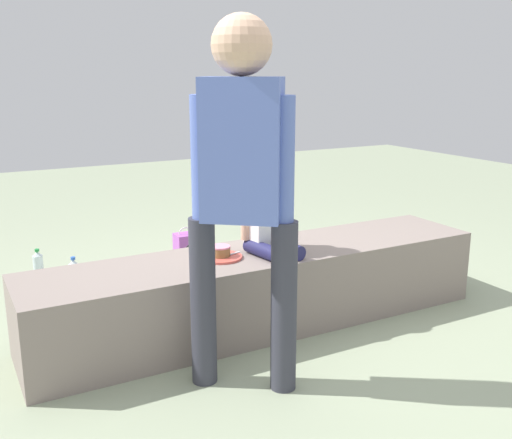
{
  "coord_description": "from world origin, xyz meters",
  "views": [
    {
      "loc": [
        -1.46,
        -2.61,
        1.33
      ],
      "look_at": [
        -0.18,
        -0.25,
        0.66
      ],
      "focal_mm": 41.8,
      "sensor_mm": 36.0,
      "label": 1
    }
  ],
  "objects_px": {
    "cake_box_white": "(304,268)",
    "child_seated": "(268,212)",
    "water_bottle_near_gift": "(74,275)",
    "water_bottle_far_side": "(38,265)",
    "handbag_black_leather": "(199,278)",
    "adult_standing": "(242,174)",
    "gift_bag": "(193,254)",
    "cake_plate": "(220,254)"
  },
  "relations": [
    {
      "from": "child_seated",
      "to": "gift_bag",
      "type": "relative_size",
      "value": 1.42
    },
    {
      "from": "adult_standing",
      "to": "gift_bag",
      "type": "xyz_separation_m",
      "value": [
        0.36,
        1.44,
        -0.78
      ]
    },
    {
      "from": "cake_plate",
      "to": "water_bottle_near_gift",
      "type": "bearing_deg",
      "value": 118.13
    },
    {
      "from": "child_seated",
      "to": "water_bottle_far_side",
      "type": "xyz_separation_m",
      "value": [
        -0.97,
        1.35,
        -0.53
      ]
    },
    {
      "from": "water_bottle_far_side",
      "to": "cake_box_white",
      "type": "xyz_separation_m",
      "value": [
        1.55,
        -0.82,
        -0.03
      ]
    },
    {
      "from": "cake_plate",
      "to": "handbag_black_leather",
      "type": "height_order",
      "value": "cake_plate"
    },
    {
      "from": "water_bottle_near_gift",
      "to": "water_bottle_far_side",
      "type": "height_order",
      "value": "water_bottle_near_gift"
    },
    {
      "from": "water_bottle_far_side",
      "to": "water_bottle_near_gift",
      "type": "bearing_deg",
      "value": -64.28
    },
    {
      "from": "child_seated",
      "to": "handbag_black_leather",
      "type": "distance_m",
      "value": 0.73
    },
    {
      "from": "cake_plate",
      "to": "handbag_black_leather",
      "type": "xyz_separation_m",
      "value": [
        0.09,
        0.49,
        -0.3
      ]
    },
    {
      "from": "child_seated",
      "to": "adult_standing",
      "type": "height_order",
      "value": "adult_standing"
    },
    {
      "from": "cake_box_white",
      "to": "handbag_black_leather",
      "type": "height_order",
      "value": "handbag_black_leather"
    },
    {
      "from": "cake_plate",
      "to": "water_bottle_far_side",
      "type": "distance_m",
      "value": 1.55
    },
    {
      "from": "cake_box_white",
      "to": "handbag_black_leather",
      "type": "xyz_separation_m",
      "value": [
        -0.76,
        -0.03,
        0.07
      ]
    },
    {
      "from": "cake_plate",
      "to": "water_bottle_near_gift",
      "type": "relative_size",
      "value": 1.04
    },
    {
      "from": "gift_bag",
      "to": "adult_standing",
      "type": "bearing_deg",
      "value": -104.26
    },
    {
      "from": "cake_plate",
      "to": "gift_bag",
      "type": "distance_m",
      "value": 0.98
    },
    {
      "from": "water_bottle_near_gift",
      "to": "handbag_black_leather",
      "type": "bearing_deg",
      "value": -39.16
    },
    {
      "from": "adult_standing",
      "to": "cake_plate",
      "type": "distance_m",
      "value": 0.73
    },
    {
      "from": "water_bottle_near_gift",
      "to": "gift_bag",
      "type": "bearing_deg",
      "value": -6.7
    },
    {
      "from": "gift_bag",
      "to": "cake_plate",
      "type": "bearing_deg",
      "value": -103.87
    },
    {
      "from": "child_seated",
      "to": "cake_plate",
      "type": "distance_m",
      "value": 0.33
    },
    {
      "from": "child_seated",
      "to": "adult_standing",
      "type": "relative_size",
      "value": 0.31
    },
    {
      "from": "child_seated",
      "to": "water_bottle_near_gift",
      "type": "relative_size",
      "value": 2.23
    },
    {
      "from": "water_bottle_near_gift",
      "to": "cake_box_white",
      "type": "relative_size",
      "value": 0.78
    },
    {
      "from": "child_seated",
      "to": "handbag_black_leather",
      "type": "height_order",
      "value": "child_seated"
    },
    {
      "from": "water_bottle_near_gift",
      "to": "cake_box_white",
      "type": "bearing_deg",
      "value": -19.17
    },
    {
      "from": "gift_bag",
      "to": "cake_box_white",
      "type": "bearing_deg",
      "value": -32.14
    },
    {
      "from": "adult_standing",
      "to": "water_bottle_near_gift",
      "type": "height_order",
      "value": "adult_standing"
    },
    {
      "from": "cake_plate",
      "to": "handbag_black_leather",
      "type": "relative_size",
      "value": 0.61
    },
    {
      "from": "adult_standing",
      "to": "cake_box_white",
      "type": "xyz_separation_m",
      "value": [
        0.99,
        1.04,
        -0.87
      ]
    },
    {
      "from": "gift_bag",
      "to": "water_bottle_near_gift",
      "type": "relative_size",
      "value": 1.57
    },
    {
      "from": "water_bottle_near_gift",
      "to": "handbag_black_leather",
      "type": "height_order",
      "value": "handbag_black_leather"
    },
    {
      "from": "cake_box_white",
      "to": "child_seated",
      "type": "bearing_deg",
      "value": -137.49
    },
    {
      "from": "cake_plate",
      "to": "cake_box_white",
      "type": "xyz_separation_m",
      "value": [
        0.85,
        0.52,
        -0.37
      ]
    },
    {
      "from": "child_seated",
      "to": "adult_standing",
      "type": "xyz_separation_m",
      "value": [
        -0.41,
        -0.51,
        0.31
      ]
    },
    {
      "from": "child_seated",
      "to": "cake_box_white",
      "type": "bearing_deg",
      "value": 42.51
    },
    {
      "from": "child_seated",
      "to": "cake_box_white",
      "type": "height_order",
      "value": "child_seated"
    },
    {
      "from": "adult_standing",
      "to": "water_bottle_far_side",
      "type": "height_order",
      "value": "adult_standing"
    },
    {
      "from": "child_seated",
      "to": "cake_box_white",
      "type": "distance_m",
      "value": 0.97
    },
    {
      "from": "handbag_black_leather",
      "to": "gift_bag",
      "type": "bearing_deg",
      "value": 71.99
    },
    {
      "from": "cake_box_white",
      "to": "water_bottle_far_side",
      "type": "bearing_deg",
      "value": 152.17
    }
  ]
}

